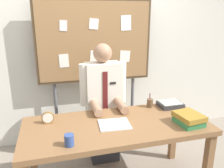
{
  "coord_description": "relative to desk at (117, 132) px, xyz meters",
  "views": [
    {
      "loc": [
        -0.57,
        -1.91,
        1.75
      ],
      "look_at": [
        0.0,
        0.17,
        1.1
      ],
      "focal_mm": 36.47,
      "sensor_mm": 36.0,
      "label": 1
    }
  ],
  "objects": [
    {
      "name": "person",
      "position": [
        0.0,
        0.57,
        0.02
      ],
      "size": [
        0.55,
        0.56,
        1.45
      ],
      "color": "#2D2D33",
      "rests_on": "ground_plane"
    },
    {
      "name": "book_stack",
      "position": [
        0.66,
        -0.19,
        0.14
      ],
      "size": [
        0.25,
        0.29,
        0.11
      ],
      "color": "#337F47",
      "rests_on": "desk"
    },
    {
      "name": "pen_holder",
      "position": [
        0.48,
        0.3,
        0.14
      ],
      "size": [
        0.07,
        0.07,
        0.16
      ],
      "color": "brown",
      "rests_on": "desk"
    },
    {
      "name": "open_notebook",
      "position": [
        -0.03,
        -0.02,
        0.09
      ],
      "size": [
        0.31,
        0.26,
        0.01
      ],
      "primitive_type": "cube",
      "rotation": [
        0.0,
        0.0,
        -0.09
      ],
      "color": "white",
      "rests_on": "desk"
    },
    {
      "name": "paper_tray",
      "position": [
        0.71,
        0.25,
        0.11
      ],
      "size": [
        0.26,
        0.2,
        0.06
      ],
      "color": "#333338",
      "rests_on": "desk"
    },
    {
      "name": "desk_clock",
      "position": [
        -0.64,
        0.19,
        0.14
      ],
      "size": [
        0.12,
        0.04,
        0.12
      ],
      "color": "olive",
      "rests_on": "desk"
    },
    {
      "name": "bulletin_board",
      "position": [
        0.0,
        1.0,
        0.74
      ],
      "size": [
        1.5,
        0.09,
        1.95
      ],
      "color": "#4C3823",
      "rests_on": "ground_plane"
    },
    {
      "name": "coffee_mug",
      "position": [
        -0.47,
        -0.27,
        0.13
      ],
      "size": [
        0.08,
        0.08,
        0.1
      ],
      "primitive_type": "cylinder",
      "color": "#334C8C",
      "rests_on": "desk"
    },
    {
      "name": "desk",
      "position": [
        0.0,
        0.0,
        0.0
      ],
      "size": [
        1.78,
        0.78,
        0.75
      ],
      "color": "brown",
      "rests_on": "ground_plane"
    },
    {
      "name": "back_wall",
      "position": [
        0.0,
        1.21,
        0.69
      ],
      "size": [
        6.4,
        0.08,
        2.7
      ],
      "primitive_type": "cube",
      "color": "silver",
      "rests_on": "ground_plane"
    }
  ]
}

